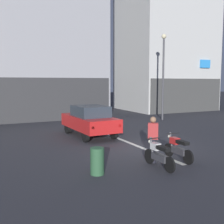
{
  "coord_description": "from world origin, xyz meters",
  "views": [
    {
      "loc": [
        -6.41,
        -10.44,
        2.9
      ],
      "look_at": [
        -0.42,
        2.0,
        1.4
      ],
      "focal_mm": 44.68,
      "sensor_mm": 36.0,
      "label": 1
    }
  ],
  "objects_px": {
    "person_by_motorcycles": "(153,139)",
    "trash_bin": "(97,161)",
    "street_lamp": "(163,68)",
    "motorcycle_white_row_leftmost": "(159,155)",
    "car_red_crossing_near": "(90,120)",
    "motorcycle_red_row_left_mid": "(178,148)"
  },
  "relations": [
    {
      "from": "person_by_motorcycles",
      "to": "trash_bin",
      "type": "bearing_deg",
      "value": -171.69
    },
    {
      "from": "car_red_crossing_near",
      "to": "street_lamp",
      "type": "relative_size",
      "value": 0.65
    },
    {
      "from": "car_red_crossing_near",
      "to": "street_lamp",
      "type": "distance_m",
      "value": 8.77
    },
    {
      "from": "street_lamp",
      "to": "motorcycle_white_row_leftmost",
      "type": "distance_m",
      "value": 12.7
    },
    {
      "from": "motorcycle_red_row_left_mid",
      "to": "person_by_motorcycles",
      "type": "distance_m",
      "value": 1.09
    },
    {
      "from": "motorcycle_red_row_left_mid",
      "to": "person_by_motorcycles",
      "type": "xyz_separation_m",
      "value": [
        -1.0,
        0.16,
        0.4
      ]
    },
    {
      "from": "car_red_crossing_near",
      "to": "trash_bin",
      "type": "bearing_deg",
      "value": -109.0
    },
    {
      "from": "trash_bin",
      "to": "person_by_motorcycles",
      "type": "bearing_deg",
      "value": 8.31
    },
    {
      "from": "car_red_crossing_near",
      "to": "street_lamp",
      "type": "bearing_deg",
      "value": 26.28
    },
    {
      "from": "motorcycle_red_row_left_mid",
      "to": "street_lamp",
      "type": "bearing_deg",
      "value": 56.94
    },
    {
      "from": "motorcycle_red_row_left_mid",
      "to": "trash_bin",
      "type": "xyz_separation_m",
      "value": [
        -3.31,
        -0.17,
        -0.03
      ]
    },
    {
      "from": "street_lamp",
      "to": "trash_bin",
      "type": "height_order",
      "value": "street_lamp"
    },
    {
      "from": "trash_bin",
      "to": "street_lamp",
      "type": "bearing_deg",
      "value": 45.41
    },
    {
      "from": "street_lamp",
      "to": "car_red_crossing_near",
      "type": "bearing_deg",
      "value": -153.72
    },
    {
      "from": "motorcycle_white_row_leftmost",
      "to": "person_by_motorcycles",
      "type": "height_order",
      "value": "person_by_motorcycles"
    },
    {
      "from": "motorcycle_white_row_leftmost",
      "to": "motorcycle_red_row_left_mid",
      "type": "xyz_separation_m",
      "value": [
        1.17,
        0.45,
        0.0
      ]
    },
    {
      "from": "street_lamp",
      "to": "motorcycle_white_row_leftmost",
      "type": "height_order",
      "value": "street_lamp"
    },
    {
      "from": "motorcycle_red_row_left_mid",
      "to": "person_by_motorcycles",
      "type": "relative_size",
      "value": 1.0
    },
    {
      "from": "motorcycle_white_row_leftmost",
      "to": "person_by_motorcycles",
      "type": "xyz_separation_m",
      "value": [
        0.17,
        0.61,
        0.4
      ]
    },
    {
      "from": "person_by_motorcycles",
      "to": "trash_bin",
      "type": "relative_size",
      "value": 1.96
    },
    {
      "from": "motorcycle_red_row_left_mid",
      "to": "trash_bin",
      "type": "relative_size",
      "value": 1.97
    },
    {
      "from": "street_lamp",
      "to": "motorcycle_white_row_leftmost",
      "type": "bearing_deg",
      "value": -126.52
    }
  ]
}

